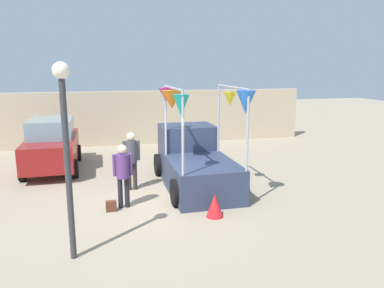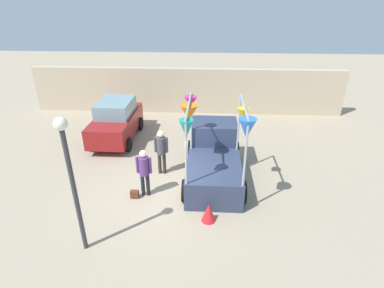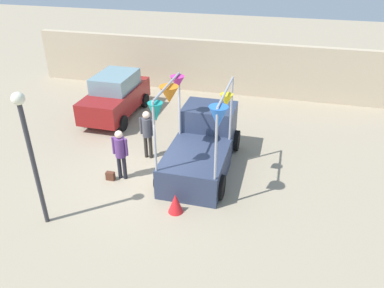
# 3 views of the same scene
# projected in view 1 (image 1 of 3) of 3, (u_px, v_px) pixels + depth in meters

# --- Properties ---
(ground_plane) EXTENTS (60.00, 60.00, 0.00)m
(ground_plane) POSITION_uv_depth(u_px,v_px,m) (152.00, 202.00, 10.56)
(ground_plane) COLOR gray
(vendor_truck) EXTENTS (2.43, 4.05, 3.20)m
(vendor_truck) POSITION_uv_depth(u_px,v_px,m) (194.00, 158.00, 11.95)
(vendor_truck) COLOR #2D3851
(vendor_truck) RESTS_ON ground
(parked_car) EXTENTS (1.88, 4.00, 1.88)m
(parked_car) POSITION_uv_depth(u_px,v_px,m) (52.00, 145.00, 13.73)
(parked_car) COLOR maroon
(parked_car) RESTS_ON ground
(person_customer) EXTENTS (0.53, 0.34, 1.74)m
(person_customer) POSITION_uv_depth(u_px,v_px,m) (123.00, 170.00, 9.95)
(person_customer) COLOR black
(person_customer) RESTS_ON ground
(person_vendor) EXTENTS (0.53, 0.34, 1.80)m
(person_vendor) POSITION_uv_depth(u_px,v_px,m) (131.00, 155.00, 11.41)
(person_vendor) COLOR #2D2823
(person_vendor) RESTS_ON ground
(handbag) EXTENTS (0.28, 0.16, 0.28)m
(handbag) POSITION_uv_depth(u_px,v_px,m) (111.00, 206.00, 9.86)
(handbag) COLOR #592D1E
(handbag) RESTS_ON ground
(street_lamp) EXTENTS (0.32, 0.32, 3.84)m
(street_lamp) POSITION_uv_depth(u_px,v_px,m) (65.00, 134.00, 6.96)
(street_lamp) COLOR #333338
(street_lamp) RESTS_ON ground
(brick_boundary_wall) EXTENTS (18.00, 0.36, 2.60)m
(brick_boundary_wall) POSITION_uv_depth(u_px,v_px,m) (127.00, 118.00, 18.17)
(brick_boundary_wall) COLOR tan
(brick_boundary_wall) RESTS_ON ground
(folded_kite_bundle_crimson) EXTENTS (0.58, 0.58, 0.60)m
(folded_kite_bundle_crimson) POSITION_uv_depth(u_px,v_px,m) (215.00, 205.00, 9.46)
(folded_kite_bundle_crimson) COLOR red
(folded_kite_bundle_crimson) RESTS_ON ground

